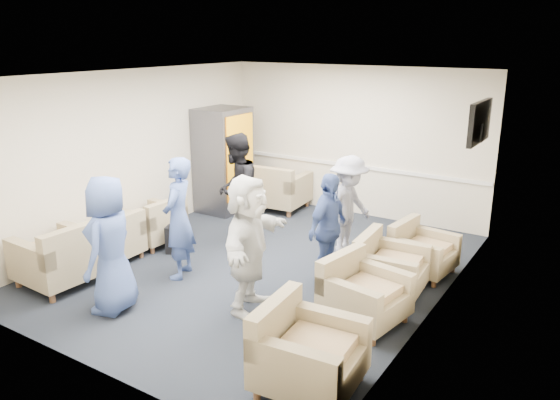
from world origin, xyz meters
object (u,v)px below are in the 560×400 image
Objects in this scene: person_mid_right at (328,228)px; person_front_right at (249,244)px; armchair_left_far at (155,224)px; person_mid_left at (178,218)px; armchair_right_far at (420,252)px; armchair_right_midnear at (361,295)px; armchair_right_near at (304,354)px; armchair_left_mid at (111,241)px; person_back_left at (237,190)px; person_back_right at (348,208)px; person_front_left at (110,245)px; armchair_corner at (279,190)px; armchair_left_near at (61,259)px; vending_machine at (224,160)px; armchair_right_midfar at (388,268)px.

person_mid_right is 1.29m from person_front_right.
person_mid_left is (1.18, -0.70, 0.51)m from armchair_left_far.
armchair_right_far is 1.41m from person_mid_right.
armchair_right_midnear is 0.57× the size of person_front_right.
armchair_left_far is 4.35m from armchair_right_near.
armchair_left_mid is 0.46× the size of person_back_left.
person_front_left is at bearing 159.02° from person_back_right.
person_back_right is at bearing 40.00° from armchair_right_midnear.
person_front_right is (1.85, -3.54, 0.46)m from armchair_corner.
person_mid_left reaches higher than armchair_right_near.
armchair_left_near is 3.93m from armchair_right_midnear.
vending_machine reaches higher than person_back_right.
armchair_left_far is 2.11m from vending_machine.
vending_machine is at bearing -173.76° from armchair_left_near.
vending_machine is at bearing 67.06° from armchair_right_midnear.
person_back_right is at bearing 114.19° from armchair_left_far.
armchair_left_mid is 0.55× the size of person_mid_right.
armchair_left_near reaches higher than armchair_right_midfar.
armchair_left_mid is 0.49× the size of person_front_left.
armchair_right_near is 0.64× the size of person_mid_right.
armchair_right_near is at bearing 120.81° from armchair_corner.
person_mid_left is (0.01, 1.16, 0.00)m from person_front_left.
person_mid_right is at bearing 96.49° from person_mid_left.
armchair_right_near is 0.57× the size of person_mid_left.
armchair_left_far is 0.56× the size of person_mid_right.
person_mid_right is (1.77, 0.94, -0.09)m from person_mid_left.
armchair_corner is 0.60× the size of person_front_right.
armchair_corner is (0.69, 2.57, 0.05)m from armchair_left_far.
person_front_right reaches higher than armchair_right_midnear.
vending_machine is at bearing -174.92° from person_mid_left.
armchair_right_midfar is 0.56× the size of person_back_right.
vending_machine is at bearing 63.05° from armchair_right_midfar.
person_back_left is (1.08, 0.74, 0.56)m from armchair_left_far.
armchair_corner is at bearing 73.33° from armchair_right_far.
armchair_right_midnear is 0.54× the size of person_back_left.
person_front_left is at bearing -70.84° from vending_machine.
armchair_right_near reaches higher than armchair_left_mid.
armchair_right_midfar is (-0.11, 2.33, -0.03)m from armchair_right_near.
person_mid_left is 1.44m from person_back_left.
person_front_right is at bearing 86.21° from armchair_left_mid.
armchair_right_midnear is (-0.08, 1.43, -0.02)m from armchair_right_near.
person_back_right is (1.64, 1.84, -0.06)m from person_mid_left.
armchair_left_mid is at bearing -54.03° from person_back_left.
armchair_left_near is 4.84m from armchair_right_far.
armchair_right_near is 0.54× the size of person_back_left.
armchair_corner is 0.57× the size of person_back_left.
armchair_right_near is 3.02m from person_mid_left.
armchair_right_midfar is 4.31m from vending_machine.
armchair_right_far is at bearing -44.45° from person_mid_right.
armchair_right_near is 0.95× the size of armchair_corner.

